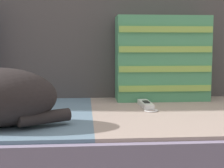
{
  "coord_description": "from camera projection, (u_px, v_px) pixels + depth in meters",
  "views": [
    {
      "loc": [
        0.12,
        -1.07,
        0.63
      ],
      "look_at": [
        0.21,
        0.06,
        0.5
      ],
      "focal_mm": 55.0,
      "sensor_mm": 36.0,
      "label": 1
    }
  ],
  "objects": [
    {
      "name": "sofa_backrest",
      "position": [
        58.0,
        38.0,
        1.52
      ],
      "size": [
        2.06,
        0.14,
        0.52
      ],
      "color": "#474242",
      "rests_on": "couch"
    },
    {
      "name": "throw_pillow_striped",
      "position": [
        162.0,
        59.0,
        1.42
      ],
      "size": [
        0.38,
        0.14,
        0.35
      ],
      "color": "#4C9366",
      "rests_on": "couch"
    },
    {
      "name": "game_remote_far",
      "position": [
        146.0,
        105.0,
        1.27
      ],
      "size": [
        0.05,
        0.19,
        0.02
      ],
      "color": "white",
      "rests_on": "couch"
    },
    {
      "name": "couch",
      "position": [
        53.0,
        166.0,
        1.23
      ],
      "size": [
        2.11,
        0.83,
        0.4
      ],
      "color": "brown",
      "rests_on": "ground_plane"
    }
  ]
}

